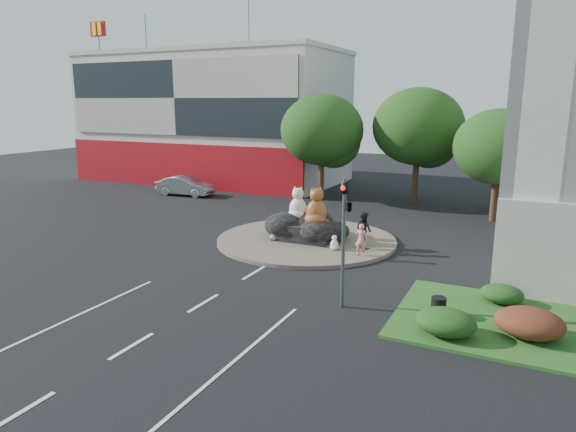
# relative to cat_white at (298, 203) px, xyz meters

# --- Properties ---
(ground) EXTENTS (120.00, 120.00, 0.00)m
(ground) POSITION_rel_cat_white_xyz_m (0.68, -10.32, -2.08)
(ground) COLOR black
(ground) RESTS_ON ground
(roundabout_island) EXTENTS (10.00, 10.00, 0.20)m
(roundabout_island) POSITION_rel_cat_white_xyz_m (0.68, -0.32, -1.98)
(roundabout_island) COLOR brown
(roundabout_island) RESTS_ON ground
(rock_plinth) EXTENTS (3.20, 2.60, 0.90)m
(rock_plinth) POSITION_rel_cat_white_xyz_m (0.68, -0.32, -1.43)
(rock_plinth) COLOR black
(rock_plinth) RESTS_ON roundabout_island
(shophouse_block) EXTENTS (25.20, 12.30, 17.40)m
(shophouse_block) POSITION_rel_cat_white_xyz_m (-17.32, 17.59, 4.10)
(shophouse_block) COLOR silver
(shophouse_block) RESTS_ON ground
(grass_verge) EXTENTS (10.00, 6.00, 0.12)m
(grass_verge) POSITION_rel_cat_white_xyz_m (12.68, -7.32, -2.02)
(grass_verge) COLOR #23551C
(grass_verge) RESTS_ON ground
(tree_left) EXTENTS (6.46, 6.46, 8.27)m
(tree_left) POSITION_rel_cat_white_xyz_m (-3.25, 11.74, 3.17)
(tree_left) COLOR #382314
(tree_left) RESTS_ON ground
(tree_mid) EXTENTS (6.84, 6.84, 8.76)m
(tree_mid) POSITION_rel_cat_white_xyz_m (3.75, 13.74, 3.48)
(tree_mid) COLOR #382314
(tree_mid) RESTS_ON ground
(tree_right) EXTENTS (5.70, 5.70, 7.30)m
(tree_right) POSITION_rel_cat_white_xyz_m (9.75, 9.74, 2.55)
(tree_right) COLOR #382314
(tree_right) RESTS_ON ground
(hedge_near_green) EXTENTS (2.00, 1.60, 0.90)m
(hedge_near_green) POSITION_rel_cat_white_xyz_m (9.68, -9.32, -1.51)
(hedge_near_green) COLOR #123611
(hedge_near_green) RESTS_ON grass_verge
(hedge_red) EXTENTS (2.20, 1.76, 0.99)m
(hedge_red) POSITION_rel_cat_white_xyz_m (12.18, -8.32, -1.47)
(hedge_red) COLOR #512315
(hedge_red) RESTS_ON grass_verge
(hedge_back_green) EXTENTS (1.60, 1.28, 0.72)m
(hedge_back_green) POSITION_rel_cat_white_xyz_m (11.18, -5.52, -1.60)
(hedge_back_green) COLOR #123611
(hedge_back_green) RESTS_ON grass_verge
(traffic_light) EXTENTS (0.44, 1.24, 5.00)m
(traffic_light) POSITION_rel_cat_white_xyz_m (5.77, -8.33, 1.54)
(traffic_light) COLOR #595B60
(traffic_light) RESTS_ON ground
(cat_white) EXTENTS (1.20, 1.05, 1.96)m
(cat_white) POSITION_rel_cat_white_xyz_m (0.00, 0.00, 0.00)
(cat_white) COLOR silver
(cat_white) RESTS_ON rock_plinth
(cat_tabby) EXTENTS (1.67, 1.59, 2.16)m
(cat_tabby) POSITION_rel_cat_white_xyz_m (1.43, -0.71, 0.10)
(cat_tabby) COLOR #BC7D27
(cat_tabby) RESTS_ON rock_plinth
(kitten_calico) EXTENTS (0.78, 0.78, 0.98)m
(kitten_calico) POSITION_rel_cat_white_xyz_m (-0.78, -1.42, -1.39)
(kitten_calico) COLOR silver
(kitten_calico) RESTS_ON roundabout_island
(kitten_white) EXTENTS (0.63, 0.64, 0.81)m
(kitten_white) POSITION_rel_cat_white_xyz_m (2.90, -1.79, -1.48)
(kitten_white) COLOR white
(kitten_white) RESTS_ON roundabout_island
(pedestrian_pink) EXTENTS (0.61, 0.41, 1.62)m
(pedestrian_pink) POSITION_rel_cat_white_xyz_m (4.43, -2.13, -1.07)
(pedestrian_pink) COLOR #D58A89
(pedestrian_pink) RESTS_ON roundabout_island
(pedestrian_dark) EXTENTS (1.20, 1.15, 1.94)m
(pedestrian_dark) POSITION_rel_cat_white_xyz_m (4.15, -0.84, -0.91)
(pedestrian_dark) COLOR black
(pedestrian_dark) RESTS_ON roundabout_island
(parked_car) EXTENTS (5.01, 2.16, 1.60)m
(parked_car) POSITION_rel_cat_white_xyz_m (-14.30, 8.57, -1.28)
(parked_car) COLOR #9A9CA1
(parked_car) RESTS_ON ground
(litter_bin) EXTENTS (0.67, 0.67, 0.69)m
(litter_bin) POSITION_rel_cat_white_xyz_m (9.19, -7.82, -1.61)
(litter_bin) COLOR black
(litter_bin) RESTS_ON grass_verge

